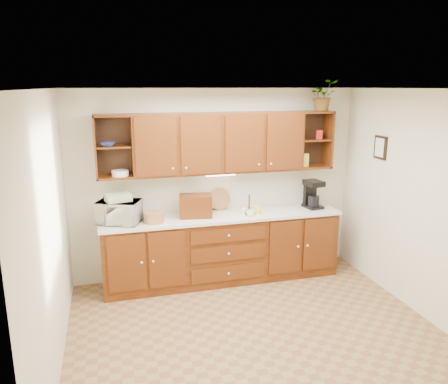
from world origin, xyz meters
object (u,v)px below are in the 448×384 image
microwave (119,212)px  bread_box (196,206)px  potted_plant (323,96)px  coffee_maker (312,194)px

microwave → bread_box: bread_box is taller
microwave → potted_plant: bearing=24.3°
coffee_maker → bread_box: bearing=172.9°
bread_box → coffee_maker: (1.69, 0.02, 0.04)m
microwave → potted_plant: (2.80, 0.12, 1.41)m
microwave → coffee_maker: (2.68, 0.04, 0.05)m
potted_plant → bread_box: bearing=-176.8°
microwave → potted_plant: size_ratio=1.25×
coffee_maker → potted_plant: potted_plant is taller
coffee_maker → potted_plant: bearing=26.2°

